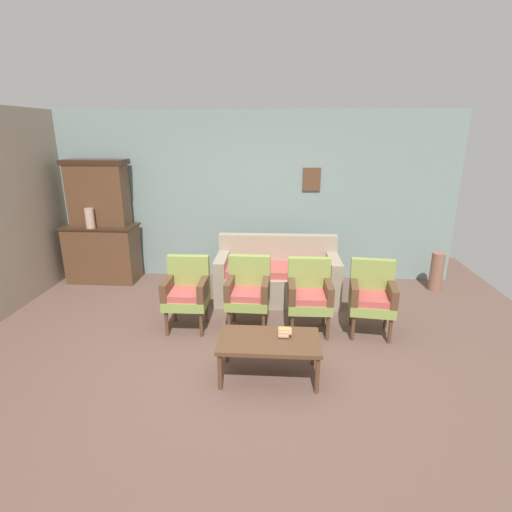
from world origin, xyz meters
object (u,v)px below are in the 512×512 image
at_px(coffee_table, 269,343).
at_px(book_stack_on_table, 284,332).
at_px(armchair_row_middle, 187,290).
at_px(armchair_near_cabinet, 372,295).
at_px(armchair_by_doorway, 248,290).
at_px(floor_vase_by_wall, 437,272).
at_px(side_cabinet, 103,253).
at_px(vase_on_cabinet, 90,218).
at_px(armchair_near_couch_end, 309,293).
at_px(floral_couch, 277,277).

distance_m(coffee_table, book_stack_on_table, 0.18).
height_order(armchair_row_middle, armchair_near_cabinet, same).
xyz_separation_m(armchair_by_doorway, coffee_table, (0.30, -1.06, -0.12)).
bearing_deg(floor_vase_by_wall, side_cabinet, 178.92).
bearing_deg(floor_vase_by_wall, vase_on_cabinet, -179.26).
height_order(vase_on_cabinet, armchair_near_couch_end, vase_on_cabinet).
bearing_deg(armchair_near_couch_end, floor_vase_by_wall, 34.97).
distance_m(armchair_by_doorway, book_stack_on_table, 1.08).
height_order(armchair_row_middle, book_stack_on_table, armchair_row_middle).
distance_m(armchair_row_middle, coffee_table, 1.46).
relative_size(armchair_row_middle, coffee_table, 0.90).
distance_m(vase_on_cabinet, armchair_by_doorway, 2.96).
xyz_separation_m(armchair_near_couch_end, armchair_near_cabinet, (0.75, -0.01, 0.00)).
distance_m(armchair_near_couch_end, floor_vase_by_wall, 2.52).
bearing_deg(armchair_by_doorway, armchair_row_middle, -175.91).
bearing_deg(armchair_row_middle, book_stack_on_table, -37.80).
xyz_separation_m(vase_on_cabinet, armchair_near_cabinet, (4.08, -1.38, -0.59)).
distance_m(side_cabinet, book_stack_on_table, 3.86).
bearing_deg(armchair_by_doorway, floral_couch, 69.50).
distance_m(floral_couch, coffee_table, 1.99).
xyz_separation_m(armchair_row_middle, armchair_near_couch_end, (1.51, 0.01, 0.00)).
bearing_deg(book_stack_on_table, floor_vase_by_wall, 45.13).
xyz_separation_m(side_cabinet, book_stack_on_table, (2.96, -2.48, -0.00)).
height_order(armchair_row_middle, floor_vase_by_wall, armchair_row_middle).
bearing_deg(vase_on_cabinet, armchair_near_cabinet, -18.67).
xyz_separation_m(side_cabinet, armchair_by_doorway, (2.52, -1.50, 0.03)).
height_order(armchair_row_middle, armchair_near_couch_end, same).
xyz_separation_m(vase_on_cabinet, armchair_by_doorway, (2.58, -1.33, -0.59)).
bearing_deg(armchair_near_couch_end, armchair_row_middle, -179.63).
relative_size(vase_on_cabinet, floor_vase_by_wall, 0.51).
bearing_deg(coffee_table, armchair_by_doorway, 105.64).
height_order(vase_on_cabinet, armchair_near_cabinet, vase_on_cabinet).
bearing_deg(armchair_near_cabinet, book_stack_on_table, -138.65).
relative_size(armchair_near_cabinet, coffee_table, 0.90).
xyz_separation_m(armchair_near_couch_end, floor_vase_by_wall, (2.06, 1.44, -0.20)).
bearing_deg(coffee_table, floral_couch, 88.42).
relative_size(book_stack_on_table, floor_vase_by_wall, 0.23).
xyz_separation_m(side_cabinet, armchair_near_couch_end, (3.27, -1.54, 0.03)).
bearing_deg(book_stack_on_table, side_cabinet, 140.02).
height_order(armchair_by_doorway, armchair_near_cabinet, same).
relative_size(floral_couch, armchair_near_couch_end, 1.98).
bearing_deg(side_cabinet, coffee_table, -42.20).
relative_size(armchair_by_doorway, armchair_near_couch_end, 1.00).
bearing_deg(side_cabinet, armchair_near_cabinet, -21.09).
relative_size(armchair_near_couch_end, armchair_near_cabinet, 1.00).
bearing_deg(coffee_table, armchair_near_cabinet, 39.80).
height_order(floral_couch, coffee_table, floral_couch).
height_order(vase_on_cabinet, floral_couch, vase_on_cabinet).
height_order(side_cabinet, armchair_near_couch_end, side_cabinet).
bearing_deg(armchair_near_couch_end, side_cabinet, 154.76).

